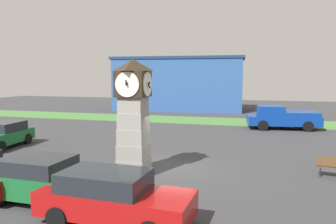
{
  "coord_description": "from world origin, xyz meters",
  "views": [
    {
      "loc": [
        3.81,
        -13.98,
        4.22
      ],
      "look_at": [
        -0.51,
        1.52,
        2.43
      ],
      "focal_mm": 35.0,
      "sensor_mm": 36.0,
      "label": 1
    }
  ],
  "objects_px": {
    "car_near_tower": "(43,179)",
    "pickup_truck": "(282,117)",
    "car_far_lot": "(2,134)",
    "car_by_building": "(113,197)",
    "bollard_mid_row": "(103,185)",
    "clock_tower": "(133,115)",
    "bollard_near_tower": "(115,176)"
  },
  "relations": [
    {
      "from": "bollard_mid_row",
      "to": "car_near_tower",
      "type": "height_order",
      "value": "car_near_tower"
    },
    {
      "from": "car_near_tower",
      "to": "bollard_mid_row",
      "type": "bearing_deg",
      "value": 14.76
    },
    {
      "from": "bollard_mid_row",
      "to": "car_by_building",
      "type": "height_order",
      "value": "car_by_building"
    },
    {
      "from": "car_far_lot",
      "to": "pickup_truck",
      "type": "height_order",
      "value": "pickup_truck"
    },
    {
      "from": "car_near_tower",
      "to": "car_by_building",
      "type": "height_order",
      "value": "car_by_building"
    },
    {
      "from": "car_near_tower",
      "to": "pickup_truck",
      "type": "height_order",
      "value": "pickup_truck"
    },
    {
      "from": "bollard_mid_row",
      "to": "car_near_tower",
      "type": "relative_size",
      "value": 0.28
    },
    {
      "from": "car_far_lot",
      "to": "bollard_mid_row",
      "type": "bearing_deg",
      "value": -32.24
    },
    {
      "from": "bollard_mid_row",
      "to": "car_by_building",
      "type": "distance_m",
      "value": 1.75
    },
    {
      "from": "car_near_tower",
      "to": "car_by_building",
      "type": "distance_m",
      "value": 3.09
    },
    {
      "from": "car_by_building",
      "to": "pickup_truck",
      "type": "xyz_separation_m",
      "value": [
        5.79,
        18.98,
        0.16
      ]
    },
    {
      "from": "bollard_near_tower",
      "to": "car_near_tower",
      "type": "bearing_deg",
      "value": -134.59
    },
    {
      "from": "car_far_lot",
      "to": "pickup_truck",
      "type": "bearing_deg",
      "value": 34.92
    },
    {
      "from": "car_far_lot",
      "to": "clock_tower",
      "type": "bearing_deg",
      "value": -17.25
    },
    {
      "from": "car_near_tower",
      "to": "pickup_truck",
      "type": "relative_size",
      "value": 0.71
    },
    {
      "from": "bollard_mid_row",
      "to": "car_far_lot",
      "type": "relative_size",
      "value": 0.29
    },
    {
      "from": "bollard_mid_row",
      "to": "pickup_truck",
      "type": "bearing_deg",
      "value": 68.78
    },
    {
      "from": "car_far_lot",
      "to": "car_by_building",
      "type": "bearing_deg",
      "value": -35.03
    },
    {
      "from": "bollard_mid_row",
      "to": "pickup_truck",
      "type": "xyz_separation_m",
      "value": [
        6.82,
        17.58,
        0.36
      ]
    },
    {
      "from": "bollard_mid_row",
      "to": "bollard_near_tower",
      "type": "bearing_deg",
      "value": 96.5
    },
    {
      "from": "bollard_near_tower",
      "to": "pickup_truck",
      "type": "bearing_deg",
      "value": 66.81
    },
    {
      "from": "car_far_lot",
      "to": "pickup_truck",
      "type": "distance_m",
      "value": 20.08
    },
    {
      "from": "clock_tower",
      "to": "bollard_near_tower",
      "type": "height_order",
      "value": "clock_tower"
    },
    {
      "from": "bollard_near_tower",
      "to": "car_near_tower",
      "type": "distance_m",
      "value": 2.56
    },
    {
      "from": "bollard_mid_row",
      "to": "pickup_truck",
      "type": "distance_m",
      "value": 18.86
    },
    {
      "from": "car_far_lot",
      "to": "bollard_near_tower",
      "type": "bearing_deg",
      "value": -26.74
    },
    {
      "from": "bollard_near_tower",
      "to": "pickup_truck",
      "type": "height_order",
      "value": "pickup_truck"
    },
    {
      "from": "clock_tower",
      "to": "pickup_truck",
      "type": "relative_size",
      "value": 0.86
    },
    {
      "from": "bollard_near_tower",
      "to": "pickup_truck",
      "type": "relative_size",
      "value": 0.17
    },
    {
      "from": "bollard_near_tower",
      "to": "car_by_building",
      "type": "relative_size",
      "value": 0.21
    },
    {
      "from": "bollard_near_tower",
      "to": "car_far_lot",
      "type": "bearing_deg",
      "value": 153.26
    },
    {
      "from": "bollard_mid_row",
      "to": "car_by_building",
      "type": "relative_size",
      "value": 0.25
    }
  ]
}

